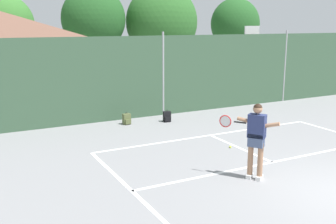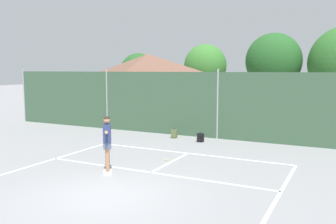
{
  "view_description": "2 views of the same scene",
  "coord_description": "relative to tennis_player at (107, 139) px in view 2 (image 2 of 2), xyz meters",
  "views": [
    {
      "loc": [
        -7.26,
        -5.32,
        3.68
      ],
      "look_at": [
        -1.7,
        5.31,
        1.01
      ],
      "focal_mm": 42.8,
      "sensor_mm": 36.0,
      "label": 1
    },
    {
      "loc": [
        5.65,
        -7.46,
        3.33
      ],
      "look_at": [
        -1.17,
        6.04,
        1.54
      ],
      "focal_mm": 38.63,
      "sensor_mm": 36.0,
      "label": 2
    }
  ],
  "objects": [
    {
      "name": "chainlink_fence",
      "position": [
        1.2,
        7.22,
        0.5
      ],
      "size": [
        26.09,
        0.09,
        3.36
      ],
      "color": "#38563D",
      "rests_on": "ground"
    },
    {
      "name": "clubhouse_building",
      "position": [
        -4.87,
        11.06,
        1.13
      ],
      "size": [
        6.69,
        4.63,
        4.32
      ],
      "color": "beige",
      "rests_on": "ground"
    },
    {
      "name": "tennis_player",
      "position": [
        0.0,
        0.0,
        0.0
      ],
      "size": [
        0.93,
        1.17,
        1.85
      ],
      "color": "silver",
      "rests_on": "ground"
    },
    {
      "name": "court_markings",
      "position": [
        1.2,
        -1.14,
        -1.11
      ],
      "size": [
        8.3,
        11.1,
        0.01
      ],
      "color": "white",
      "rests_on": "ground"
    },
    {
      "name": "backpack_olive",
      "position": [
        -0.73,
        6.41,
        -0.92
      ],
      "size": [
        0.3,
        0.27,
        0.46
      ],
      "color": "#566038",
      "rests_on": "ground"
    },
    {
      "name": "ground_plane",
      "position": [
        1.2,
        -1.78,
        -1.11
      ],
      "size": [
        120.0,
        120.0,
        0.0
      ],
      "primitive_type": "plane",
      "color": "gray"
    },
    {
      "name": "tennis_ball",
      "position": [
        0.95,
        2.25,
        -1.08
      ],
      "size": [
        0.07,
        0.07,
        0.07
      ],
      "primitive_type": "sphere",
      "color": "#CCE033",
      "rests_on": "ground"
    },
    {
      "name": "treeline_backdrop",
      "position": [
        3.42,
        17.92,
        2.55
      ],
      "size": [
        26.1,
        4.48,
        6.25
      ],
      "color": "brown",
      "rests_on": "ground"
    },
    {
      "name": "backpack_black",
      "position": [
        0.79,
        6.07,
        -0.92
      ],
      "size": [
        0.31,
        0.28,
        0.46
      ],
      "color": "black",
      "rests_on": "ground"
    }
  ]
}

